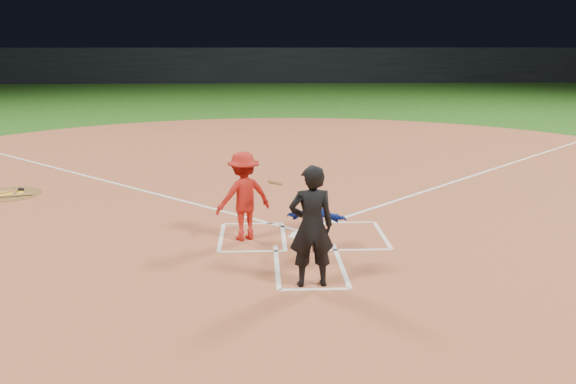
{
  "coord_description": "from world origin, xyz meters",
  "views": [
    {
      "loc": [
        -0.85,
        -12.06,
        3.75
      ],
      "look_at": [
        -0.3,
        -0.4,
        1.0
      ],
      "focal_mm": 40.0,
      "sensor_mm": 36.0,
      "label": 1
    }
  ],
  "objects_px": {
    "home_plate": "(302,236)",
    "batter_at_plate": "(244,196)",
    "on_deck_circle": "(7,194)",
    "catcher": "(315,221)",
    "umpire": "(311,226)"
  },
  "relations": [
    {
      "from": "catcher",
      "to": "batter_at_plate",
      "type": "height_order",
      "value": "batter_at_plate"
    },
    {
      "from": "on_deck_circle",
      "to": "catcher",
      "type": "height_order",
      "value": "catcher"
    },
    {
      "from": "catcher",
      "to": "umpire",
      "type": "distance_m",
      "value": 1.64
    },
    {
      "from": "umpire",
      "to": "batter_at_plate",
      "type": "height_order",
      "value": "umpire"
    },
    {
      "from": "home_plate",
      "to": "umpire",
      "type": "bearing_deg",
      "value": 89.06
    },
    {
      "from": "catcher",
      "to": "umpire",
      "type": "xyz_separation_m",
      "value": [
        -0.2,
        -1.58,
        0.36
      ]
    },
    {
      "from": "umpire",
      "to": "batter_at_plate",
      "type": "xyz_separation_m",
      "value": [
        -1.09,
        2.49,
        -0.11
      ]
    },
    {
      "from": "batter_at_plate",
      "to": "on_deck_circle",
      "type": "bearing_deg",
      "value": 146.5
    },
    {
      "from": "on_deck_circle",
      "to": "catcher",
      "type": "xyz_separation_m",
      "value": [
        7.32,
        -4.89,
        0.59
      ]
    },
    {
      "from": "catcher",
      "to": "home_plate",
      "type": "bearing_deg",
      "value": -63.85
    },
    {
      "from": "home_plate",
      "to": "on_deck_circle",
      "type": "xyz_separation_m",
      "value": [
        -7.17,
        3.86,
        -0.0
      ]
    },
    {
      "from": "home_plate",
      "to": "batter_at_plate",
      "type": "distance_m",
      "value": 1.42
    },
    {
      "from": "home_plate",
      "to": "umpire",
      "type": "relative_size",
      "value": 0.31
    },
    {
      "from": "home_plate",
      "to": "on_deck_circle",
      "type": "bearing_deg",
      "value": -28.34
    },
    {
      "from": "on_deck_circle",
      "to": "catcher",
      "type": "bearing_deg",
      "value": -33.74
    }
  ]
}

